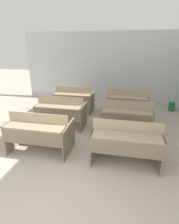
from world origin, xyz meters
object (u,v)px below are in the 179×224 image
(bench_second_left, at_px, (61,111))
(bench_second_right, at_px, (126,116))
(bench_third_right, at_px, (127,102))
(wastepaper_bin, at_px, (172,106))
(bench_front_right, at_px, (126,141))
(bench_third_left, at_px, (74,99))
(bench_front_left, at_px, (40,132))

(bench_second_left, bearing_deg, bench_second_right, -0.31)
(bench_second_right, xyz_separation_m, bench_third_right, (0.02, 1.33, 0.00))
(bench_third_right, relative_size, wastepaper_bin, 4.34)
(bench_second_left, bearing_deg, wastepaper_bin, 31.40)
(bench_front_right, xyz_separation_m, bench_third_left, (-1.85, 2.65, 0.00))
(bench_third_left, xyz_separation_m, bench_third_right, (1.86, 0.00, 0.00))
(bench_front_left, height_order, bench_front_right, same)
(bench_third_right, bearing_deg, bench_second_right, -90.69)
(bench_front_left, bearing_deg, bench_front_right, -0.58)
(bench_front_right, relative_size, wastepaper_bin, 4.34)
(bench_front_left, relative_size, bench_third_right, 1.00)
(bench_front_left, distance_m, bench_second_left, 1.31)
(bench_third_right, bearing_deg, bench_front_right, -90.07)
(bench_second_left, xyz_separation_m, bench_third_right, (1.85, 1.32, 0.00))
(bench_front_right, xyz_separation_m, wastepaper_bin, (1.64, 3.46, -0.32))
(bench_second_right, relative_size, bench_third_left, 1.00)
(bench_second_left, relative_size, bench_third_left, 1.00)
(wastepaper_bin, bearing_deg, bench_third_right, -153.70)
(bench_second_left, xyz_separation_m, wastepaper_bin, (3.48, 2.13, -0.32))
(bench_front_left, relative_size, bench_third_left, 1.00)
(bench_front_left, bearing_deg, bench_second_right, 35.17)
(bench_front_right, distance_m, wastepaper_bin, 3.84)
(bench_second_left, height_order, bench_second_right, same)
(bench_third_left, xyz_separation_m, wastepaper_bin, (3.49, 0.81, -0.32))
(bench_second_right, relative_size, wastepaper_bin, 4.34)
(bench_second_right, bearing_deg, bench_front_left, -144.83)
(bench_second_right, distance_m, wastepaper_bin, 2.72)
(bench_front_left, distance_m, bench_third_left, 2.63)
(bench_front_left, height_order, bench_third_left, same)
(bench_second_right, relative_size, bench_third_right, 1.00)
(bench_second_left, height_order, bench_third_right, same)
(bench_third_left, height_order, wastepaper_bin, bench_third_left)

